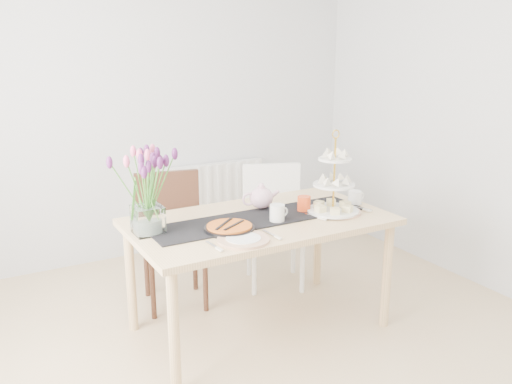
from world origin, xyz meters
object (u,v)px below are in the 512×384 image
cake_stand (334,192)px  cream_jug (355,198)px  tart_tin (229,228)px  chair_brown (171,228)px  tulip_vase (146,178)px  mug_white (277,213)px  plate_right (338,212)px  plate_left (243,240)px  mug_orange (304,204)px  dining_table (260,230)px  teapot (261,198)px  radiator (203,197)px  chair_white (273,215)px

cake_stand → cream_jug: (0.25, 0.09, -0.09)m
cream_jug → tart_tin: 0.99m
chair_brown → tulip_vase: bearing=-109.0°
mug_white → plate_right: (0.44, -0.04, -0.05)m
chair_brown → tulip_vase: size_ratio=1.54×
plate_left → mug_orange: bearing=25.5°
dining_table → tart_tin: bearing=-157.5°
teapot → mug_white: teapot is taller
cream_jug → mug_orange: size_ratio=0.90×
radiator → chair_white: bearing=-80.8°
teapot → plate_right: size_ratio=0.87×
chair_white → cake_stand: bearing=-67.5°
tart_tin → plate_right: tart_tin is taller
dining_table → chair_white: chair_white is taller
cake_stand → teapot: cake_stand is taller
dining_table → tulip_vase: size_ratio=2.66×
chair_brown → plate_left: (0.06, -0.98, 0.22)m
teapot → tulip_vase: bearing=-166.4°
radiator → chair_white: (0.16, -0.98, 0.08)m
chair_white → cream_jug: chair_white is taller
tulip_vase → dining_table: bearing=-6.7°
dining_table → cream_jug: size_ratio=17.51×
tulip_vase → tart_tin: bearing=-24.4°
cream_jug → plate_left: cream_jug is taller
chair_white → mug_orange: bearing=-80.8°
dining_table → mug_orange: mug_orange is taller
tart_tin → plate_left: bearing=-92.1°
cake_stand → teapot: (-0.36, 0.30, -0.06)m
mug_white → plate_left: (-0.33, -0.19, -0.05)m
tart_tin → mug_white: size_ratio=2.70×
tulip_vase → plate_right: (1.19, -0.23, -0.32)m
mug_white → cream_jug: bearing=-0.7°
tart_tin → cake_stand: bearing=-1.3°
radiator → tart_tin: (-0.58, -1.70, 0.32)m
mug_white → plate_right: 0.44m
dining_table → cake_stand: cake_stand is taller
radiator → cake_stand: size_ratio=2.47×
chair_brown → plate_right: chair_brown is taller
tulip_vase → plate_left: bearing=-42.1°
cream_jug → mug_orange: (-0.39, 0.03, 0.01)m
cake_stand → teapot: bearing=140.6°
plate_left → teapot: bearing=50.6°
cream_jug → cake_stand: bearing=-159.1°
tulip_vase → mug_white: tulip_vase is taller
dining_table → plate_right: bearing=-16.0°
radiator → teapot: size_ratio=4.79×
mug_orange → cream_jug: bearing=-60.2°
chair_brown → teapot: size_ratio=3.69×
dining_table → mug_white: 0.18m
chair_white → tart_tin: chair_white is taller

